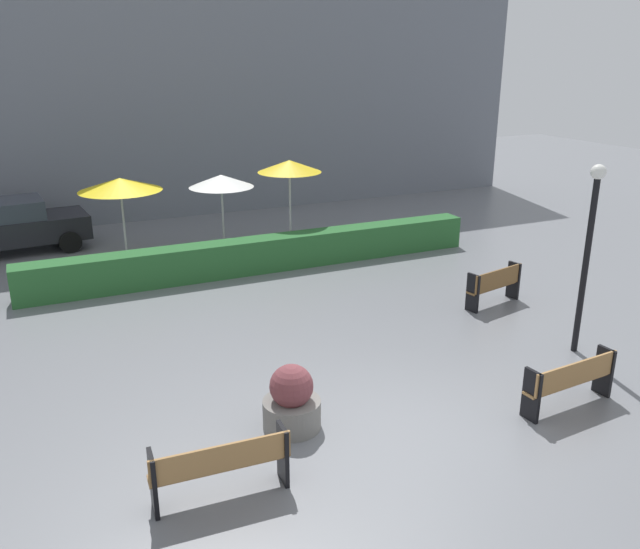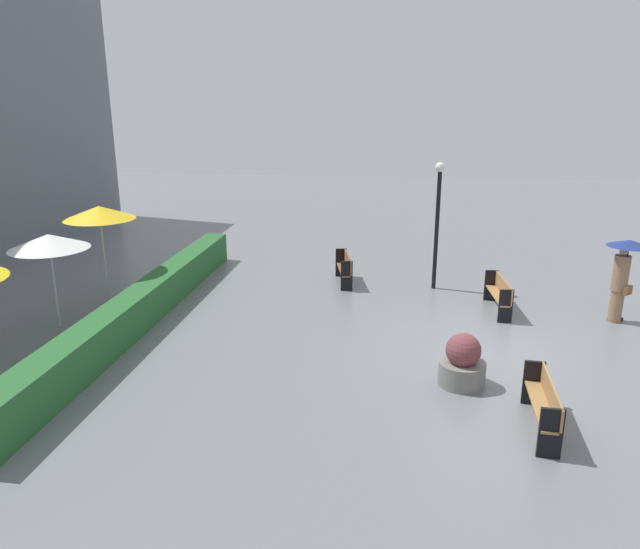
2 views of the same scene
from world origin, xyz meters
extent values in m
plane|color=slate|center=(0.00, 0.00, 0.00)|extent=(60.00, 60.00, 0.00)
cube|color=brown|center=(4.63, 3.78, 0.43)|extent=(1.60, 0.57, 0.04)
cube|color=brown|center=(4.66, 3.64, 0.67)|extent=(1.56, 0.38, 0.44)
cube|color=black|center=(3.92, 3.60, 0.45)|extent=(0.13, 0.35, 0.89)
cube|color=black|center=(5.35, 3.91, 0.45)|extent=(0.13, 0.35, 0.89)
cube|color=#9E7242|center=(-3.13, -0.34, 0.46)|extent=(1.86, 0.35, 0.04)
cube|color=#9E7242|center=(-3.14, -0.49, 0.67)|extent=(1.85, 0.13, 0.38)
cube|color=black|center=(-4.00, -0.31, 0.43)|extent=(0.08, 0.37, 0.86)
cube|color=black|center=(-2.27, -0.40, 0.43)|extent=(0.08, 0.37, 0.86)
cube|color=#9E7242|center=(2.75, -0.48, 0.43)|extent=(1.85, 0.39, 0.04)
cube|color=#9E7242|center=(2.77, -0.62, 0.66)|extent=(1.83, 0.18, 0.41)
cube|color=black|center=(1.90, -0.56, 0.43)|extent=(0.09, 0.35, 0.87)
cube|color=black|center=(3.61, -0.43, 0.43)|extent=(0.09, 0.35, 0.87)
cylinder|color=slate|center=(-1.65, 0.81, 0.24)|extent=(0.91, 0.91, 0.47)
sphere|color=brown|center=(-1.65, 0.81, 0.72)|extent=(0.68, 0.68, 0.68)
cylinder|color=black|center=(4.50, 1.07, 1.72)|extent=(0.12, 0.12, 3.43)
sphere|color=white|center=(4.50, 1.07, 3.55)|extent=(0.28, 0.28, 0.28)
cylinder|color=silver|center=(-2.60, 10.85, 1.09)|extent=(0.06, 0.06, 2.19)
cone|color=yellow|center=(-2.60, 10.85, 2.19)|extent=(2.27, 2.27, 0.35)
cylinder|color=silver|center=(0.11, 10.32, 1.08)|extent=(0.06, 0.06, 2.16)
cone|color=white|center=(0.11, 10.32, 2.16)|extent=(1.85, 1.85, 0.35)
cylinder|color=silver|center=(2.10, 10.06, 1.24)|extent=(0.06, 0.06, 2.49)
cone|color=yellow|center=(2.10, 10.06, 2.49)|extent=(1.87, 1.87, 0.35)
cube|color=#28602D|center=(0.60, 8.40, 0.45)|extent=(12.44, 0.70, 0.91)
cube|color=slate|center=(0.00, 16.00, 4.86)|extent=(28.00, 1.20, 9.72)
cube|color=black|center=(-5.49, 13.09, 0.67)|extent=(4.35, 2.15, 0.70)
cube|color=#333842|center=(-5.69, 13.07, 1.29)|extent=(2.35, 1.82, 0.55)
cylinder|color=black|center=(-4.15, 14.09, 0.32)|extent=(0.66, 0.28, 0.64)
cylinder|color=black|center=(-3.98, 12.35, 0.32)|extent=(0.66, 0.28, 0.64)
camera|label=1|loc=(-4.95, -7.46, 5.56)|focal=36.41mm
camera|label=2|loc=(-12.49, 2.14, 5.43)|focal=33.27mm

